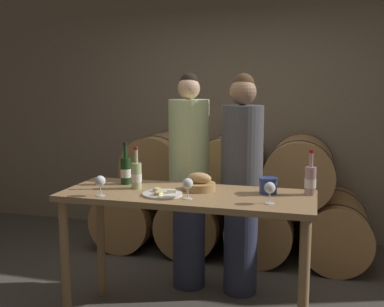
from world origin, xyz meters
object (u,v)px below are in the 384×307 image
Objects in this scene: tasting_table at (187,213)px; person_right at (242,183)px; wine_glass_far_left at (100,182)px; wine_bottle_rose at (310,180)px; bread_basket at (199,184)px; wine_bottle_white at (136,175)px; cheese_plate at (162,194)px; person_left at (189,180)px; wine_glass_left at (188,184)px; blue_crock at (268,185)px; wine_bottle_red at (126,170)px; wine_glass_center at (270,188)px.

tasting_table is 0.96× the size of person_right.
wine_bottle_rose is at bearing 16.85° from wine_glass_far_left.
person_right is 7.73× the size of bread_basket.
cheese_plate is (0.24, -0.14, -0.09)m from wine_bottle_white.
person_left is at bearing 104.79° from tasting_table.
wine_bottle_rose is 2.24× the size of wine_glass_left.
person_left is at bearing -179.98° from person_right.
blue_crock is at bearing 6.10° from wine_bottle_white.
person_right is 13.09× the size of wine_glass_left.
wine_bottle_rose is at bearing 5.23° from bread_basket.
wine_bottle_red reaches higher than tasting_table.
wine_bottle_rose is at bearing 16.21° from cheese_plate.
wine_glass_center is at bearing -14.70° from wine_bottle_red.
person_left is 6.74× the size of cheese_plate.
wine_glass_far_left and wine_glass_center have the same top height.
wine_bottle_white is at bearing -110.05° from person_left.
person_right reaches higher than tasting_table.
blue_crock is at bearing -172.08° from wine_bottle_rose.
wine_glass_far_left is (-1.32, -0.40, -0.00)m from wine_bottle_rose.
wine_bottle_rose reaches higher than bread_basket.
tasting_table is 0.29m from wine_glass_left.
cheese_plate is at bearing -29.81° from wine_bottle_white.
person_left is at bearing 113.12° from bread_basket.
bread_basket is (0.57, -0.05, -0.06)m from wine_bottle_red.
person_left reaches higher than person_right.
person_left is at bearing 144.73° from blue_crock.
cheese_plate is (-0.20, -0.20, -0.04)m from bread_basket.
wine_bottle_white is 0.44m from bread_basket.
person_right is 5.66× the size of wine_bottle_red.
wine_bottle_white reaches higher than wine_glass_far_left.
blue_crock reaches higher than cheese_plate.
person_left is 5.98× the size of wine_bottle_white.
wine_glass_left is at bearing -91.55° from bread_basket.
wine_glass_far_left is at bearing -112.77° from person_left.
wine_bottle_red is 2.31× the size of wine_glass_center.
bread_basket is 0.67m from wine_glass_far_left.
wine_bottle_white is 0.29m from cheese_plate.
wine_bottle_white is at bearing 169.85° from wine_glass_center.
person_right is 14.03× the size of blue_crock.
wine_bottle_rose is at bearing 23.47° from wine_glass_left.
wine_glass_far_left is 1.09m from wine_glass_center.
wine_bottle_red is (-0.78, -0.47, 0.15)m from person_right.
wine_glass_left reaches higher than bread_basket.
wine_glass_far_left is (-0.01, -0.38, -0.01)m from wine_bottle_red.
wine_bottle_rose reaches higher than wine_bottle_white.
cheese_plate reaches higher than tasting_table.
wine_glass_center reaches higher than blue_crock.
wine_bottle_red is at bearing 146.00° from cheese_plate.
wine_bottle_rose reaches higher than wine_glass_far_left.
wine_bottle_white reaches higher than blue_crock.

